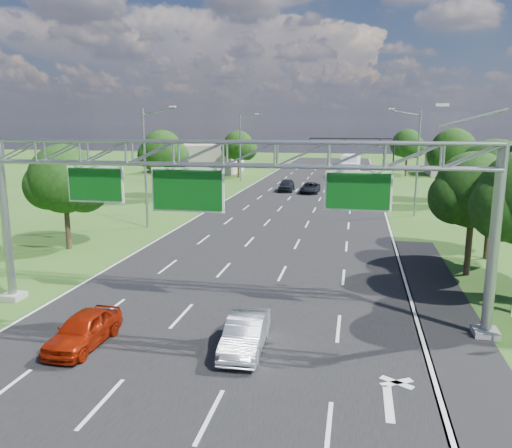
% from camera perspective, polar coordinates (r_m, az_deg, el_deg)
% --- Properties ---
extents(ground, '(220.00, 220.00, 0.00)m').
position_cam_1_polar(ground, '(40.61, 2.78, -1.05)').
color(ground, '#2D5118').
rests_on(ground, ground).
extents(road, '(18.00, 180.00, 0.02)m').
position_cam_1_polar(road, '(40.61, 2.78, -1.05)').
color(road, black).
rests_on(road, ground).
extents(road_flare, '(3.00, 30.00, 0.02)m').
position_cam_1_polar(road_flare, '(25.18, 20.77, -9.77)').
color(road_flare, black).
rests_on(road_flare, ground).
extents(sign_gantry, '(23.50, 1.00, 9.56)m').
position_cam_1_polar(sign_gantry, '(22.00, -3.33, 6.47)').
color(sign_gantry, gray).
rests_on(sign_gantry, ground).
extents(traffic_signal, '(12.21, 0.24, 7.00)m').
position_cam_1_polar(traffic_signal, '(74.30, 12.75, 8.40)').
color(traffic_signal, black).
rests_on(traffic_signal, ground).
extents(streetlight_l_near, '(2.97, 0.22, 10.16)m').
position_cam_1_polar(streetlight_l_near, '(42.93, -12.34, 6.91)').
color(streetlight_l_near, gray).
rests_on(streetlight_l_near, ground).
extents(streetlight_l_far, '(2.97, 0.22, 10.16)m').
position_cam_1_polar(streetlight_l_far, '(76.23, -1.66, 9.06)').
color(streetlight_l_far, gray).
rests_on(streetlight_l_far, ground).
extents(streetlight_r_mid, '(2.97, 0.22, 10.16)m').
position_cam_1_polar(streetlight_r_mid, '(49.60, 17.78, 7.21)').
color(streetlight_r_mid, gray).
rests_on(streetlight_r_mid, ground).
extents(tree_verge_la, '(5.76, 4.80, 7.40)m').
position_cam_1_polar(tree_verge_la, '(37.22, -20.93, 4.48)').
color(tree_verge_la, '#2D2116').
rests_on(tree_verge_la, ground).
extents(tree_verge_lb, '(5.76, 4.80, 8.06)m').
position_cam_1_polar(tree_verge_lb, '(58.56, -10.60, 7.97)').
color(tree_verge_lb, '#2D2116').
rests_on(tree_verge_lb, ground).
extents(tree_verge_lc, '(5.76, 4.80, 7.62)m').
position_cam_1_polar(tree_verge_lc, '(81.53, -1.97, 8.79)').
color(tree_verge_lc, '#2D2116').
rests_on(tree_verge_lc, ground).
extents(tree_verge_rd, '(5.76, 4.80, 8.28)m').
position_cam_1_polar(tree_verge_rd, '(58.22, 21.66, 7.56)').
color(tree_verge_rd, '#2D2116').
rests_on(tree_verge_rd, ground).
extents(tree_verge_re, '(5.76, 4.80, 7.84)m').
position_cam_1_polar(tree_verge_re, '(87.69, 16.95, 8.64)').
color(tree_verge_re, '#2D2116').
rests_on(tree_verge_re, ground).
extents(building_left, '(14.00, 10.00, 5.00)m').
position_cam_1_polar(building_left, '(91.77, -6.37, 7.48)').
color(building_left, '#A4998A').
rests_on(building_left, ground).
extents(building_right, '(12.00, 9.00, 4.00)m').
position_cam_1_polar(building_right, '(93.22, 22.72, 6.42)').
color(building_right, '#A4998A').
rests_on(building_right, ground).
extents(red_coupe, '(1.73, 4.11, 1.39)m').
position_cam_1_polar(red_coupe, '(21.53, -19.11, -11.33)').
color(red_coupe, '#931B06').
rests_on(red_coupe, ground).
extents(silver_sedan, '(1.61, 4.22, 1.37)m').
position_cam_1_polar(silver_sedan, '(20.05, -1.24, -12.41)').
color(silver_sedan, silver).
rests_on(silver_sedan, ground).
extents(car_queue_b, '(2.34, 4.81, 1.32)m').
position_cam_1_polar(car_queue_b, '(64.21, 6.23, 4.13)').
color(car_queue_b, black).
rests_on(car_queue_b, ground).
extents(car_queue_c, '(1.95, 4.65, 1.57)m').
position_cam_1_polar(car_queue_c, '(65.63, 3.51, 4.45)').
color(car_queue_c, black).
rests_on(car_queue_c, ground).
extents(car_queue_d, '(2.17, 4.77, 1.52)m').
position_cam_1_polar(car_queue_d, '(64.33, 11.10, 4.09)').
color(car_queue_d, white).
rests_on(car_queue_d, ground).
extents(box_truck, '(3.26, 9.44, 3.50)m').
position_cam_1_polar(box_truck, '(85.54, 10.73, 6.51)').
color(box_truck, beige).
rests_on(box_truck, ground).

